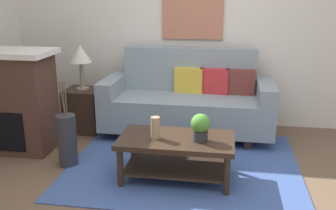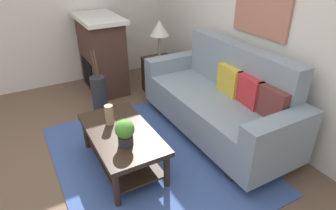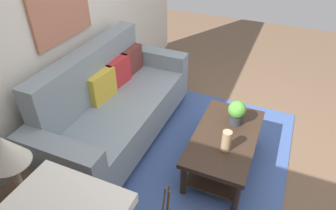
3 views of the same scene
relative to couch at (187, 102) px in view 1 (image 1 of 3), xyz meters
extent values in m
plane|color=brown|center=(0.07, -1.43, -0.43)|extent=(9.08, 9.08, 0.00)
cube|color=silver|center=(0.07, 0.54, 0.92)|extent=(5.08, 0.10, 2.70)
cube|color=#3D5693|center=(0.07, -0.93, -0.42)|extent=(2.38, 1.96, 0.01)
cube|color=gray|center=(0.00, -0.06, -0.11)|extent=(1.71, 0.84, 0.40)
cube|color=gray|center=(0.00, 0.26, 0.37)|extent=(1.71, 0.20, 0.56)
cube|color=gray|center=(-0.95, -0.06, -0.01)|extent=(0.20, 0.84, 0.60)
cube|color=gray|center=(0.95, -0.06, -0.01)|extent=(0.20, 0.84, 0.60)
cube|color=#332319|center=(-0.75, -0.06, -0.37)|extent=(0.08, 0.74, 0.12)
cube|color=#332319|center=(0.75, -0.06, -0.37)|extent=(0.08, 0.74, 0.12)
cube|color=gold|center=(0.00, 0.13, 0.25)|extent=(0.37, 0.16, 0.32)
cube|color=red|center=(0.32, 0.13, 0.25)|extent=(0.37, 0.16, 0.32)
cube|color=brown|center=(0.65, 0.13, 0.25)|extent=(0.36, 0.13, 0.32)
cube|color=#332319|center=(0.03, -1.25, -0.03)|extent=(1.10, 0.60, 0.05)
cube|color=#332319|center=(0.03, -1.25, -0.31)|extent=(0.98, 0.50, 0.02)
cylinder|color=#332319|center=(-0.46, -1.50, -0.24)|extent=(0.06, 0.06, 0.38)
cylinder|color=#332319|center=(0.52, -1.50, -0.24)|extent=(0.06, 0.06, 0.38)
cylinder|color=#332319|center=(-0.46, -1.00, -0.24)|extent=(0.06, 0.06, 0.38)
cylinder|color=#332319|center=(0.52, -1.00, -0.24)|extent=(0.06, 0.06, 0.38)
cylinder|color=tan|center=(-0.16, -1.30, 0.11)|extent=(0.09, 0.09, 0.21)
cylinder|color=#2D2D33|center=(0.26, -1.29, 0.05)|extent=(0.14, 0.14, 0.10)
sphere|color=#4B9033|center=(0.26, -1.29, 0.17)|extent=(0.18, 0.18, 0.18)
cube|color=#332319|center=(-1.35, -0.08, -0.15)|extent=(0.44, 0.44, 0.56)
cylinder|color=gray|center=(-1.35, -0.08, 0.14)|extent=(0.16, 0.16, 0.02)
cylinder|color=gray|center=(-1.35, -0.08, 0.30)|extent=(0.05, 0.05, 0.35)
cone|color=beige|center=(-1.35, -0.08, 0.59)|extent=(0.28, 0.28, 0.22)
cube|color=#472D23|center=(-1.92, -0.80, 0.12)|extent=(0.90, 0.50, 1.10)
cube|color=black|center=(-1.92, -1.06, -0.13)|extent=(0.52, 0.02, 0.44)
cube|color=silver|center=(-1.92, -0.80, 0.70)|extent=(1.02, 0.58, 0.06)
cylinder|color=#2D2D33|center=(-1.14, -1.13, -0.15)|extent=(0.20, 0.20, 0.55)
cylinder|color=brown|center=(-1.12, -1.13, 0.30)|extent=(0.02, 0.03, 0.36)
cylinder|color=brown|center=(-1.15, -1.11, 0.30)|extent=(0.01, 0.04, 0.36)
cylinder|color=brown|center=(-1.15, -1.14, 0.30)|extent=(0.03, 0.04, 0.36)
cube|color=#B77056|center=(0.00, 0.47, 1.07)|extent=(0.80, 0.03, 0.68)
camera|label=1|loc=(0.48, -4.58, 1.33)|focal=40.39mm
camera|label=2|loc=(2.37, -2.02, 1.62)|focal=31.04mm
camera|label=3|loc=(-2.22, -1.60, 1.94)|focal=31.84mm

